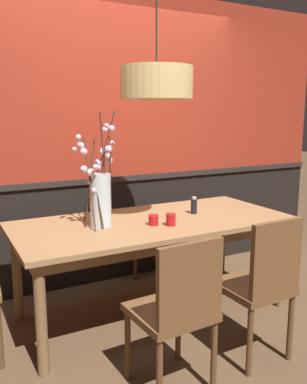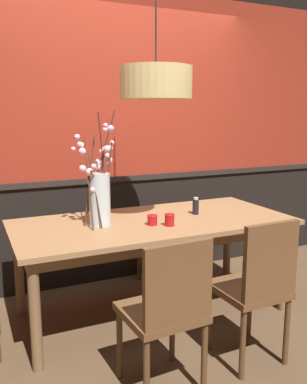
% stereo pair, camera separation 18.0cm
% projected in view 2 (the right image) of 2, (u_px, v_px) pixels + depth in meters
% --- Properties ---
extents(ground_plane, '(24.00, 24.00, 0.00)m').
position_uv_depth(ground_plane, '(154.00, 312.00, 3.31)').
color(ground_plane, brown).
extents(back_wall, '(4.80, 0.14, 2.64)m').
position_uv_depth(back_wall, '(116.00, 141.00, 3.81)').
color(back_wall, black).
rests_on(back_wall, ground).
extents(dining_table, '(2.12, 0.97, 0.76)m').
position_uv_depth(dining_table, '(154.00, 230.00, 3.18)').
color(dining_table, '#997047').
rests_on(dining_table, ground).
extents(chair_near_side_right, '(0.41, 0.43, 0.95)m').
position_uv_depth(chair_near_side_right, '(256.00, 284.00, 2.54)').
color(chair_near_side_right, brown).
rests_on(chair_near_side_right, ground).
extents(chair_near_side_left, '(0.44, 0.44, 0.92)m').
position_uv_depth(chair_near_side_left, '(167.00, 308.00, 2.26)').
color(chair_near_side_left, brown).
rests_on(chair_near_side_left, ground).
extents(chair_far_side_right, '(0.44, 0.45, 0.89)m').
position_uv_depth(chair_far_side_right, '(143.00, 221.00, 4.16)').
color(chair_far_side_right, brown).
rests_on(chair_far_side_right, ground).
extents(vase_with_blossoms, '(0.35, 0.31, 0.83)m').
position_uv_depth(vase_with_blossoms, '(99.00, 194.00, 2.99)').
color(vase_with_blossoms, silver).
rests_on(vase_with_blossoms, dining_table).
extents(candle_holder_nearer_center, '(0.08, 0.08, 0.08)m').
position_uv_depth(candle_holder_nearer_center, '(152.00, 220.00, 3.02)').
color(candle_holder_nearer_center, red).
rests_on(candle_holder_nearer_center, dining_table).
extents(candle_holder_nearer_edge, '(0.08, 0.08, 0.09)m').
position_uv_depth(candle_holder_nearer_edge, '(170.00, 220.00, 3.00)').
color(candle_holder_nearer_edge, red).
rests_on(candle_holder_nearer_edge, dining_table).
extents(condiment_bottle, '(0.05, 0.05, 0.14)m').
position_uv_depth(condiment_bottle, '(196.00, 206.00, 3.34)').
color(condiment_bottle, black).
rests_on(condiment_bottle, dining_table).
extents(pendant_lamp, '(0.51, 0.51, 0.97)m').
position_uv_depth(pendant_lamp, '(156.00, 83.00, 2.90)').
color(pendant_lamp, tan).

